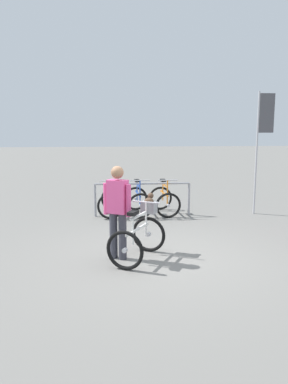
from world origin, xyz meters
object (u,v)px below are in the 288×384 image
at_px(racked_bike_blue, 138,201).
at_px(person_with_featured_bike, 118,208).
at_px(racked_bike_white, 112,201).
at_px(featured_bicycle, 140,231).
at_px(racked_bike_orange, 164,200).
at_px(banner_flag, 263,130).

relative_size(racked_bike_blue, person_with_featured_bike, 0.69).
distance_m(racked_bike_white, racked_bike_blue, 0.70).
bearing_deg(featured_bicycle, person_with_featured_bike, 178.40).
bearing_deg(racked_bike_orange, banner_flag, -4.75).
bearing_deg(person_with_featured_bike, racked_bike_orange, 68.75).
distance_m(featured_bicycle, person_with_featured_bike, 0.58).
bearing_deg(racked_bike_white, banner_flag, -3.49).
xyz_separation_m(racked_bike_blue, racked_bike_orange, (0.70, -0.01, 0.00)).
bearing_deg(racked_bike_blue, featured_bicycle, -93.99).
bearing_deg(racked_bike_blue, person_with_featured_bike, -100.42).
height_order(featured_bicycle, person_with_featured_bike, person_with_featured_bike).
bearing_deg(racked_bike_white, person_with_featured_bike, -88.88).
bearing_deg(racked_bike_orange, racked_bike_white, 178.81).
bearing_deg(racked_bike_blue, banner_flag, -3.98).
bearing_deg(racked_bike_orange, person_with_featured_bike, -111.25).
distance_m(racked_bike_white, person_with_featured_bike, 3.50).
bearing_deg(featured_bicycle, racked_bike_white, 97.54).
height_order(person_with_featured_bike, banner_flag, banner_flag).
distance_m(person_with_featured_bike, banner_flag, 5.20).
distance_m(racked_bike_orange, person_with_featured_bike, 3.72).
height_order(racked_bike_blue, racked_bike_orange, same).
bearing_deg(banner_flag, racked_bike_blue, 176.02).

